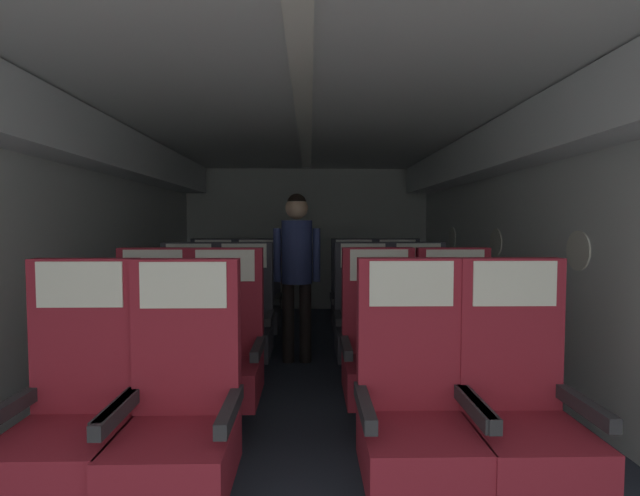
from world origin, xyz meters
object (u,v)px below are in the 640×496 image
at_px(seat_b_left_window, 150,355).
at_px(seat_b_right_window, 381,353).
at_px(seat_a_right_aisle, 521,413).
at_px(seat_b_right_aisle, 458,354).
at_px(seat_b_left_aisle, 223,355).
at_px(seat_c_left_aisle, 243,323).
at_px(seat_c_right_aisle, 420,322).
at_px(seat_d_right_window, 355,303).
at_px(seat_d_right_aisle, 399,303).
at_px(seat_a_left_window, 72,416).
at_px(flight_attendant, 297,259).
at_px(seat_d_left_aisle, 257,304).
at_px(seat_c_right_window, 364,323).
at_px(seat_a_right_window, 415,413).
at_px(seat_a_left_aisle, 179,418).
at_px(seat_d_left_window, 212,304).
at_px(seat_c_left_window, 187,324).

bearing_deg(seat_b_left_window, seat_b_right_window, 0.16).
xyz_separation_m(seat_a_right_aisle, seat_b_right_aisle, (0.02, 0.90, 0.00)).
relative_size(seat_b_left_aisle, seat_b_right_window, 1.00).
height_order(seat_c_left_aisle, seat_c_right_aisle, same).
bearing_deg(seat_c_left_aisle, seat_b_left_window, -116.38).
bearing_deg(seat_d_right_window, seat_b_left_aisle, -118.44).
bearing_deg(seat_d_right_aisle, seat_a_left_window, -124.93).
distance_m(seat_b_right_window, seat_d_right_aisle, 1.87).
bearing_deg(seat_c_right_aisle, flight_attendant, 155.79).
distance_m(seat_b_right_aisle, seat_d_left_aisle, 2.36).
bearing_deg(seat_c_right_window, seat_a_right_window, -89.83).
height_order(seat_b_left_aisle, seat_c_right_aisle, same).
distance_m(seat_c_left_aisle, seat_c_right_aisle, 1.46).
height_order(seat_a_right_aisle, flight_attendant, flight_attendant).
bearing_deg(seat_a_left_aisle, seat_a_left_window, 176.61).
xyz_separation_m(seat_a_left_window, seat_d_right_window, (1.45, 2.73, 0.00)).
height_order(seat_d_left_window, seat_d_right_aisle, same).
xyz_separation_m(seat_a_left_window, seat_a_left_aisle, (0.45, -0.03, 0.00)).
relative_size(seat_a_left_aisle, seat_a_right_window, 1.00).
distance_m(seat_c_left_window, seat_d_right_aisle, 2.11).
distance_m(seat_a_left_aisle, seat_c_left_aisle, 1.84).
xyz_separation_m(seat_c_left_aisle, seat_d_right_aisle, (1.45, 0.91, 0.00)).
height_order(seat_d_left_aisle, seat_d_right_aisle, same).
distance_m(seat_b_left_window, seat_d_right_window, 2.32).
xyz_separation_m(seat_b_right_window, seat_c_right_aisle, (0.47, 0.91, 0.00)).
height_order(seat_a_right_aisle, seat_d_left_aisle, same).
bearing_deg(seat_b_right_window, flight_attendant, 112.21).
distance_m(seat_a_right_window, seat_d_left_window, 3.10).
bearing_deg(flight_attendant, seat_a_left_aisle, -119.65).
relative_size(seat_b_right_window, seat_c_left_aisle, 1.00).
xyz_separation_m(seat_c_right_window, seat_d_right_window, (0.01, 0.92, 0.00)).
bearing_deg(flight_attendant, seat_d_left_window, 133.42).
bearing_deg(seat_a_right_aisle, seat_a_left_window, 179.77).
xyz_separation_m(seat_b_left_aisle, seat_d_left_window, (-0.46, 1.84, 0.00)).
bearing_deg(seat_a_right_window, seat_d_right_aisle, 80.47).
relative_size(seat_a_left_aisle, seat_b_right_window, 1.00).
relative_size(seat_c_right_aisle, seat_d_right_aisle, 1.00).
relative_size(seat_c_left_aisle, seat_d_left_aisle, 1.00).
bearing_deg(seat_d_right_aisle, flight_attendant, -157.06).
bearing_deg(seat_c_right_window, seat_d_right_aisle, 63.22).
height_order(seat_b_right_aisle, seat_d_left_window, same).
bearing_deg(seat_a_left_window, seat_c_left_aisle, 75.95).
height_order(seat_b_left_aisle, seat_d_right_aisle, same).
distance_m(seat_a_right_window, seat_b_left_window, 1.70).
bearing_deg(seat_b_left_aisle, seat_c_right_window, 42.85).
relative_size(seat_b_right_window, seat_d_right_window, 1.00).
xyz_separation_m(seat_a_right_window, seat_d_left_aisle, (-0.99, 2.74, 0.00)).
bearing_deg(seat_b_left_aisle, seat_c_left_window, 117.18).
distance_m(seat_a_left_aisle, seat_b_left_window, 1.04).
distance_m(seat_b_left_window, seat_b_right_aisle, 1.91).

